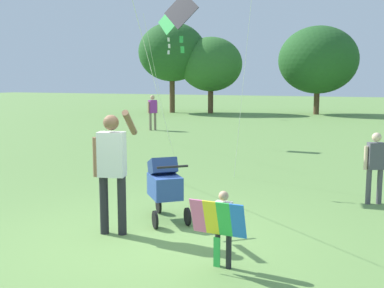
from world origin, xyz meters
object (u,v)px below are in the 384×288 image
(person_adult_flyer, at_px, (112,163))
(stroller, at_px, (164,183))
(person_couple_left, at_px, (375,162))
(child_with_butterfly_kite, at_px, (222,222))
(kite_green_novelty, at_px, (168,25))
(kite_adult_black, at_px, (180,16))
(person_red_shirt, at_px, (153,110))

(person_adult_flyer, bearing_deg, stroller, 67.61)
(person_adult_flyer, height_order, person_couple_left, person_adult_flyer)
(person_couple_left, bearing_deg, child_with_butterfly_kite, -112.03)
(kite_green_novelty, xyz_separation_m, person_couple_left, (7.11, -6.08, -3.37))
(kite_green_novelty, bearing_deg, kite_adult_black, -61.94)
(person_adult_flyer, xyz_separation_m, person_red_shirt, (-6.16, 12.92, -0.13))
(kite_adult_black, bearing_deg, stroller, -71.31)
(person_adult_flyer, distance_m, person_couple_left, 4.80)
(kite_adult_black, height_order, kite_green_novelty, kite_green_novelty)
(stroller, bearing_deg, person_red_shirt, 118.62)
(kite_green_novelty, relative_size, person_red_shirt, 3.03)
(child_with_butterfly_kite, relative_size, kite_green_novelty, 0.20)
(person_adult_flyer, height_order, stroller, person_adult_flyer)
(kite_green_novelty, bearing_deg, person_adult_flyer, -68.79)
(stroller, distance_m, person_couple_left, 3.90)
(child_with_butterfly_kite, distance_m, person_couple_left, 4.20)
(person_red_shirt, bearing_deg, stroller, -61.38)
(person_adult_flyer, bearing_deg, kite_adult_black, 97.68)
(person_adult_flyer, distance_m, kite_green_novelty, 10.53)
(stroller, distance_m, kite_green_novelty, 10.01)
(stroller, bearing_deg, kite_green_novelty, 115.44)
(child_with_butterfly_kite, bearing_deg, kite_green_novelty, 119.06)
(kite_adult_black, height_order, person_couple_left, kite_adult_black)
(stroller, xyz_separation_m, person_couple_left, (3.09, 2.38, 0.17))
(person_couple_left, bearing_deg, person_adult_flyer, -136.44)
(person_adult_flyer, bearing_deg, child_with_butterfly_kite, -17.18)
(kite_adult_black, distance_m, kite_green_novelty, 6.79)
(person_adult_flyer, height_order, kite_green_novelty, kite_green_novelty)
(stroller, bearing_deg, child_with_butterfly_kite, -44.93)
(child_with_butterfly_kite, xyz_separation_m, kite_green_novelty, (-5.54, 9.97, 3.57))
(person_couple_left, bearing_deg, person_red_shirt, 135.06)
(stroller, height_order, kite_green_novelty, kite_green_novelty)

